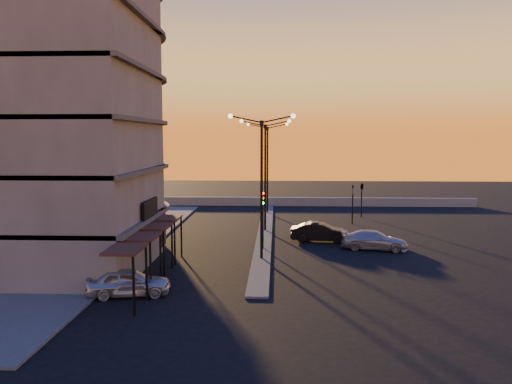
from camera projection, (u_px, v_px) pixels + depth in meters
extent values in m
plane|color=black|center=(262.00, 260.00, 32.73)|extent=(120.00, 120.00, 0.00)
cube|color=#484845|center=(122.00, 244.00, 37.14)|extent=(5.00, 40.00, 0.12)
cube|color=#484845|center=(265.00, 231.00, 42.66)|extent=(1.20, 36.00, 0.12)
cube|color=slate|center=(285.00, 202.00, 58.42)|extent=(44.00, 0.50, 1.00)
cylinder|color=#625F57|center=(57.00, 71.00, 33.94)|extent=(14.00, 14.00, 25.00)
cube|color=#625F57|center=(20.00, 60.00, 28.97)|extent=(14.00, 10.00, 25.00)
cylinder|color=black|center=(64.00, 229.00, 35.13)|extent=(14.16, 14.16, 2.40)
cube|color=black|center=(150.00, 209.00, 30.64)|extent=(0.15, 3.20, 1.20)
cylinder|color=black|center=(262.00, 192.00, 32.24)|extent=(0.18, 0.18, 9.00)
cube|color=black|center=(262.00, 123.00, 31.76)|extent=(0.25, 0.25, 0.35)
sphere|color=#FFE5B2|center=(230.00, 116.00, 31.80)|extent=(0.32, 0.32, 0.32)
sphere|color=#FFE5B2|center=(293.00, 116.00, 31.63)|extent=(0.32, 0.32, 0.32)
cylinder|color=black|center=(265.00, 179.00, 42.17)|extent=(0.18, 0.18, 9.00)
cube|color=black|center=(265.00, 127.00, 41.69)|extent=(0.25, 0.25, 0.35)
sphere|color=#FFE5B2|center=(241.00, 121.00, 41.73)|extent=(0.32, 0.32, 0.32)
sphere|color=#FFE5B2|center=(289.00, 121.00, 41.56)|extent=(0.32, 0.32, 0.32)
cylinder|color=black|center=(267.00, 171.00, 52.11)|extent=(0.18, 0.18, 9.00)
cube|color=black|center=(268.00, 129.00, 51.62)|extent=(0.25, 0.25, 0.35)
sphere|color=#FFE5B2|center=(248.00, 124.00, 51.66)|extent=(0.32, 0.32, 0.32)
sphere|color=#FFE5B2|center=(287.00, 124.00, 51.49)|extent=(0.32, 0.32, 0.32)
cylinder|color=black|center=(263.00, 228.00, 35.54)|extent=(0.12, 0.12, 3.20)
cube|color=black|center=(263.00, 198.00, 35.13)|extent=(0.28, 0.16, 1.00)
sphere|color=#FF0C05|center=(263.00, 193.00, 34.99)|extent=(0.20, 0.20, 0.20)
sphere|color=orange|center=(263.00, 198.00, 35.03)|extent=(0.20, 0.20, 0.20)
sphere|color=#0CFF26|center=(263.00, 203.00, 35.06)|extent=(0.20, 0.20, 0.20)
cylinder|color=black|center=(352.00, 209.00, 46.15)|extent=(0.12, 0.12, 2.80)
imported|color=black|center=(353.00, 190.00, 45.96)|extent=(0.13, 0.16, 0.80)
cylinder|color=black|center=(361.00, 203.00, 50.06)|extent=(0.12, 0.12, 2.80)
imported|color=black|center=(362.00, 186.00, 49.87)|extent=(0.42, 1.99, 0.80)
imported|color=silver|center=(129.00, 282.00, 25.25)|extent=(4.38, 2.40, 1.41)
imported|color=black|center=(320.00, 232.00, 38.37)|extent=(4.62, 1.96, 1.48)
imported|color=#A5A7AD|center=(375.00, 240.00, 35.67)|extent=(4.94, 2.77, 1.35)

